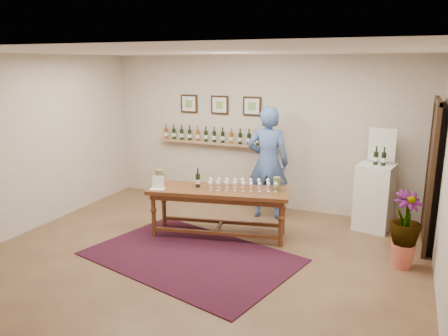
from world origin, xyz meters
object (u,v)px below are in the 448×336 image
at_px(tasting_table, 219,196).
at_px(display_pedestal, 374,197).
at_px(potted_plant, 405,230).
at_px(person, 268,163).

distance_m(tasting_table, display_pedestal, 2.54).
height_order(tasting_table, display_pedestal, display_pedestal).
distance_m(display_pedestal, potted_plant, 1.39).
bearing_deg(display_pedestal, tasting_table, -150.00).
height_order(tasting_table, person, person).
bearing_deg(person, tasting_table, 60.10).
xyz_separation_m(display_pedestal, person, (-1.77, -0.14, 0.44)).
bearing_deg(display_pedestal, person, -175.49).
bearing_deg(person, display_pedestal, 175.38).
xyz_separation_m(tasting_table, display_pedestal, (2.20, 1.27, -0.11)).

